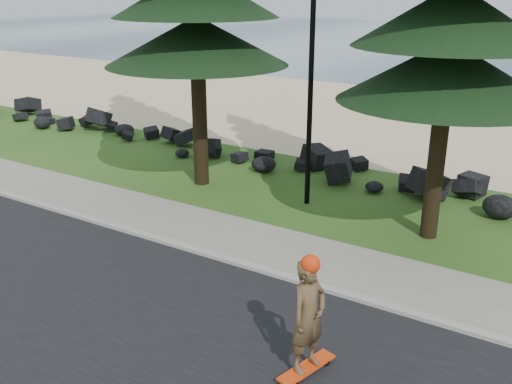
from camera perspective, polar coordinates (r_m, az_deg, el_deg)
ground at (r=13.41m, az=-1.17°, el=-5.35°), size 160.00×160.00×0.00m
road at (r=10.43m, az=-15.19°, el=-14.26°), size 160.00×7.00×0.02m
kerb at (r=12.72m, az=-3.39°, el=-6.63°), size 160.00×0.20×0.10m
sidewalk at (r=13.54m, az=-0.71°, el=-4.89°), size 160.00×2.00×0.08m
beach_sand at (r=26.14m, az=16.53°, el=6.67°), size 160.00×15.00×0.01m
seawall_boulders at (r=18.01m, az=8.58°, el=1.29°), size 60.00×2.40×1.10m
lamp_post at (r=14.96m, az=5.60°, el=13.82°), size 0.25×0.14×8.14m
skateboarder at (r=8.87m, az=5.27°, el=-12.33°), size 0.60×1.14×2.06m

